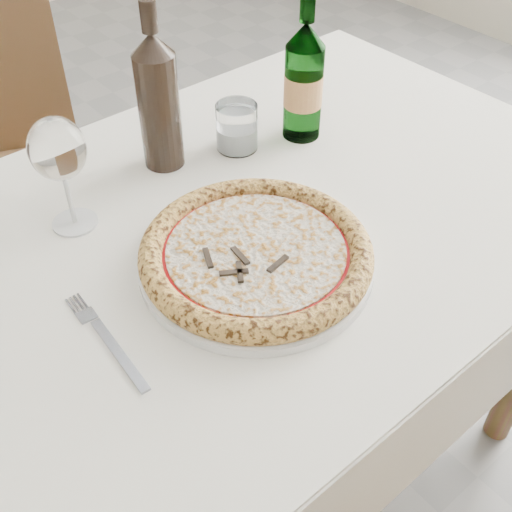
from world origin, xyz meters
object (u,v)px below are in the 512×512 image
at_px(dining_table, 217,276).
at_px(wine_bottle, 158,100).
at_px(beer_bottle, 304,81).
at_px(wine_glass, 58,151).
at_px(pizza, 256,253).
at_px(plate, 256,262).
at_px(tumbler, 237,130).

distance_m(dining_table, wine_bottle, 0.30).
distance_m(dining_table, beer_bottle, 0.37).
bearing_deg(wine_glass, pizza, -58.35).
relative_size(dining_table, wine_bottle, 4.87).
xyz_separation_m(dining_table, plate, (0.00, -0.10, 0.10)).
bearing_deg(beer_bottle, dining_table, -156.91).
distance_m(wine_glass, beer_bottle, 0.45).
bearing_deg(wine_glass, wine_bottle, 14.75).
distance_m(pizza, beer_bottle, 0.38).
bearing_deg(beer_bottle, plate, -142.39).
relative_size(plate, beer_bottle, 1.27).
xyz_separation_m(plate, tumbler, (0.17, 0.26, 0.03)).
xyz_separation_m(pizza, beer_bottle, (0.29, 0.22, 0.08)).
xyz_separation_m(plate, wine_glass, (-0.16, 0.25, 0.12)).
bearing_deg(wine_bottle, pizza, -98.43).
bearing_deg(wine_glass, beer_bottle, -3.75).
height_order(pizza, wine_bottle, wine_bottle).
distance_m(pizza, tumbler, 0.32).
bearing_deg(wine_glass, tumbler, 1.93).
relative_size(plate, pizza, 1.01).
height_order(plate, beer_bottle, beer_bottle).
bearing_deg(pizza, wine_glass, 121.65).
bearing_deg(plate, beer_bottle, 37.61).
relative_size(plate, tumbler, 4.04).
relative_size(pizza, wine_bottle, 1.17).
distance_m(pizza, wine_glass, 0.32).
bearing_deg(beer_bottle, wine_bottle, 161.45).
bearing_deg(plate, wine_bottle, 81.58).
height_order(pizza, wine_glass, wine_glass).
relative_size(pizza, beer_bottle, 1.25).
bearing_deg(dining_table, wine_glass, 135.54).
bearing_deg(pizza, wine_bottle, 81.57).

